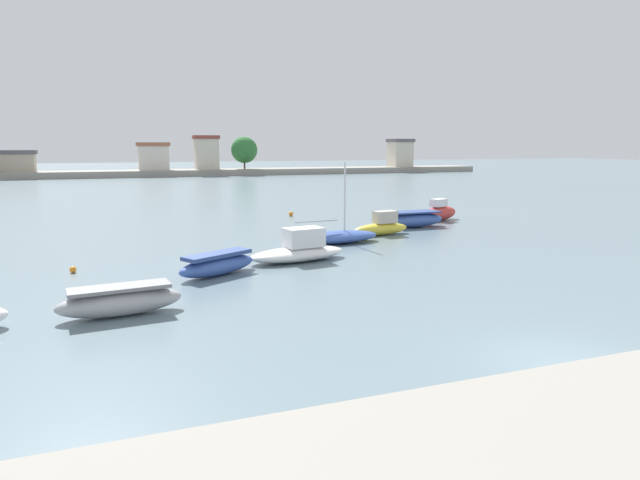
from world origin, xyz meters
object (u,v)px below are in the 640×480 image
object	(u,v)px
moored_boat_7	(440,212)
mooring_buoy_0	(73,270)
mooring_buoy_1	(291,214)
moored_boat_3	(299,250)
moored_boat_1	(120,301)
moored_boat_4	(337,237)
moored_boat_2	(218,264)
moored_boat_5	(382,226)
moored_boat_6	(414,219)

from	to	relation	value
moored_boat_7	mooring_buoy_0	world-z (taller)	moored_boat_7
mooring_buoy_1	moored_boat_3	bearing A→B (deg)	-106.36
moored_boat_1	moored_boat_4	xyz separation A→B (m)	(12.23, 10.50, -0.11)
moored_boat_1	moored_boat_2	distance (m)	6.33
moored_boat_1	moored_boat_3	world-z (taller)	moored_boat_3
mooring_buoy_0	moored_boat_5	bearing A→B (deg)	15.01
moored_boat_2	mooring_buoy_0	xyz separation A→B (m)	(-6.06, 2.72, -0.33)
moored_boat_3	mooring_buoy_1	bearing A→B (deg)	64.63
moored_boat_2	moored_boat_5	xyz separation A→B (m)	(11.96, 7.55, 0.08)
moored_boat_3	moored_boat_6	xyz separation A→B (m)	(11.36, 8.27, -0.00)
moored_boat_2	moored_boat_3	distance (m)	4.67
moored_boat_4	moored_boat_5	distance (m)	4.30
moored_boat_4	moored_boat_6	distance (m)	8.72
moored_boat_2	mooring_buoy_1	world-z (taller)	moored_boat_2
moored_boat_2	moored_boat_6	world-z (taller)	moored_boat_6
moored_boat_7	moored_boat_1	bearing A→B (deg)	-166.40
moored_boat_3	moored_boat_5	bearing A→B (deg)	28.76
moored_boat_1	mooring_buoy_1	distance (m)	27.33
moored_boat_4	mooring_buoy_0	distance (m)	14.46
moored_boat_5	mooring_buoy_1	size ratio (longest dim) A/B	10.73
moored_boat_3	moored_boat_4	world-z (taller)	moored_boat_4
moored_boat_6	mooring_buoy_0	distance (m)	22.94
moored_boat_1	mooring_buoy_1	world-z (taller)	moored_boat_1
moored_boat_6	moored_boat_7	xyz separation A→B (m)	(3.70, 2.47, 0.09)
moored_boat_5	moored_boat_7	bearing A→B (deg)	25.54
moored_boat_1	mooring_buoy_1	bearing A→B (deg)	53.88
moored_boat_3	moored_boat_6	distance (m)	14.05
moored_boat_1	moored_boat_4	bearing A→B (deg)	34.32
mooring_buoy_0	moored_boat_1	bearing A→B (deg)	-75.73
mooring_buoy_1	moored_boat_4	bearing A→B (deg)	-95.81
moored_boat_7	mooring_buoy_1	xyz separation A→B (m)	(-9.99, 6.53, -0.44)
moored_boat_1	moored_boat_5	bearing A→B (deg)	31.13
moored_boat_4	moored_boat_7	distance (m)	13.17
moored_boat_3	mooring_buoy_1	size ratio (longest dim) A/B	14.03
moored_boat_6	mooring_buoy_1	distance (m)	10.98
moored_boat_2	moored_boat_4	size ratio (longest dim) A/B	0.77
mooring_buoy_0	mooring_buoy_1	xyz separation A→B (m)	(15.49, 16.21, 0.04)
moored_boat_1	moored_boat_2	bearing A→B (deg)	42.75
moored_boat_1	moored_boat_6	xyz separation A→B (m)	(19.87, 14.72, 0.06)
moored_boat_1	mooring_buoy_0	bearing A→B (deg)	97.95
moored_boat_7	mooring_buoy_1	size ratio (longest dim) A/B	10.30
moored_boat_5	mooring_buoy_0	distance (m)	18.66
moored_boat_2	moored_boat_3	bearing A→B (deg)	-8.19
moored_boat_2	moored_boat_4	xyz separation A→B (m)	(8.08, 5.72, -0.10)
moored_boat_2	moored_boat_7	world-z (taller)	moored_boat_7
moored_boat_2	moored_boat_1	bearing A→B (deg)	-160.04
moored_boat_4	moored_boat_7	xyz separation A→B (m)	(11.34, 6.69, 0.26)
moored_boat_4	moored_boat_6	size ratio (longest dim) A/B	1.20
moored_boat_6	moored_boat_1	bearing A→B (deg)	-143.81
moored_boat_6	moored_boat_3	bearing A→B (deg)	-144.30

